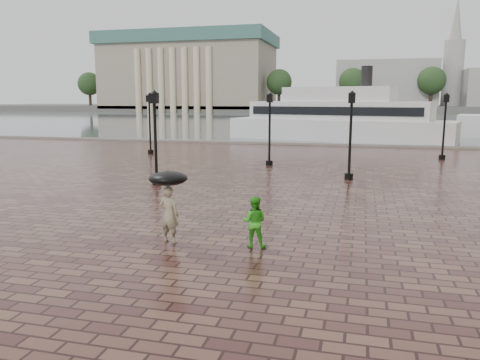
{
  "coord_description": "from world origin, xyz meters",
  "views": [
    {
      "loc": [
        3.59,
        -10.63,
        4.09
      ],
      "look_at": [
        -0.35,
        4.44,
        1.4
      ],
      "focal_mm": 35.0,
      "sensor_mm": 36.0,
      "label": 1
    }
  ],
  "objects_px": {
    "adult_pedestrian": "(169,214)",
    "ferry_near": "(338,119)",
    "child_pedestrian": "(254,222)",
    "street_lamps": "(275,129)"
  },
  "relations": [
    {
      "from": "adult_pedestrian",
      "to": "ferry_near",
      "type": "height_order",
      "value": "ferry_near"
    },
    {
      "from": "adult_pedestrian",
      "to": "child_pedestrian",
      "type": "relative_size",
      "value": 1.15
    },
    {
      "from": "street_lamps",
      "to": "adult_pedestrian",
      "type": "bearing_deg",
      "value": -90.28
    },
    {
      "from": "street_lamps",
      "to": "adult_pedestrian",
      "type": "height_order",
      "value": "street_lamps"
    },
    {
      "from": "street_lamps",
      "to": "child_pedestrian",
      "type": "xyz_separation_m",
      "value": [
        2.37,
        -15.91,
        -1.6
      ]
    },
    {
      "from": "street_lamps",
      "to": "ferry_near",
      "type": "distance_m",
      "value": 19.97
    },
    {
      "from": "street_lamps",
      "to": "adult_pedestrian",
      "type": "relative_size",
      "value": 12.85
    },
    {
      "from": "child_pedestrian",
      "to": "ferry_near",
      "type": "relative_size",
      "value": 0.06
    },
    {
      "from": "ferry_near",
      "to": "child_pedestrian",
      "type": "bearing_deg",
      "value": -76.01
    },
    {
      "from": "child_pedestrian",
      "to": "ferry_near",
      "type": "bearing_deg",
      "value": -93.69
    }
  ]
}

